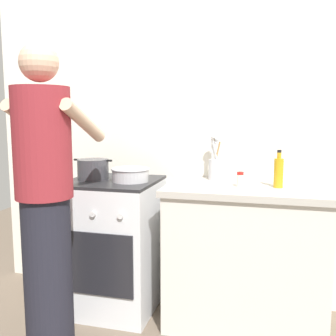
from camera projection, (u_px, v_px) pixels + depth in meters
ground at (156, 322)px, 2.47m from camera, size 6.00×6.00×0.00m
back_wall at (202, 128)px, 2.73m from camera, size 3.20×0.10×2.50m
countertop at (245, 255)px, 2.41m from camera, size 1.00×0.60×0.90m
stove_range at (114, 244)px, 2.64m from camera, size 0.60×0.62×0.90m
pot at (93, 169)px, 2.60m from camera, size 0.28×0.21×0.14m
mixing_bowl at (130, 174)px, 2.51m from camera, size 0.26×0.26×0.09m
utensil_crock at (216, 166)px, 2.58m from camera, size 0.10×0.10×0.31m
spice_bottle at (240, 180)px, 2.32m from camera, size 0.04×0.04×0.09m
oil_bottle at (279, 172)px, 2.29m from camera, size 0.06×0.06×0.23m
person at (46, 205)px, 2.02m from camera, size 0.41×0.50×1.70m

